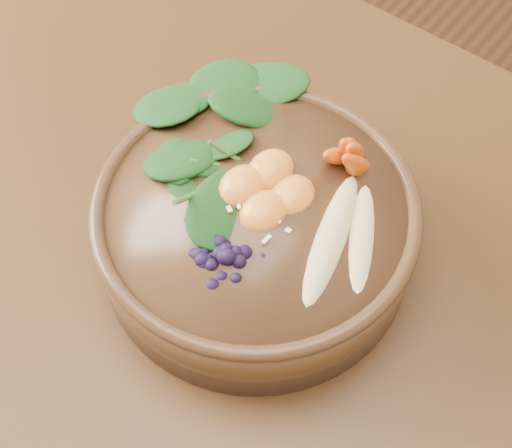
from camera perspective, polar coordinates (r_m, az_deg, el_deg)
The scene contains 9 objects.
ground at distance 1.44m, azimuth -6.47°, elevation -16.32°, with size 4.00×4.00×0.00m, color #381E0F.
dining_table at distance 0.84m, azimuth -10.67°, elevation -2.70°, with size 1.60×0.90×0.75m.
stoneware_bowl at distance 0.69m, azimuth 0.00°, elevation -0.46°, with size 0.30×0.30×0.08m, color #50311A.
kale_heap at distance 0.68m, azimuth -1.23°, elevation 7.93°, with size 0.20×0.18×0.05m, color #154414, non-canonical shape.
carrot_cluster at distance 0.66m, azimuth 7.51°, elevation 7.14°, with size 0.06×0.06×0.08m, color #DA500E, non-canonical shape.
banana_halves at distance 0.63m, azimuth 7.38°, elevation -0.34°, with size 0.11×0.17×0.03m.
mandarin_cluster at distance 0.65m, azimuth 0.90°, elevation 3.52°, with size 0.09×0.10×0.03m, color orange, non-canonical shape.
blueberry_pile at distance 0.61m, azimuth -2.37°, elevation -1.83°, with size 0.14×0.11×0.04m, color black, non-canonical shape.
coconut_flakes at distance 0.64m, azimuth -0.66°, elevation 0.28°, with size 0.10×0.07×0.01m, color white, non-canonical shape.
Camera 1 is at (0.38, -0.24, 1.37)m, focal length 50.00 mm.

